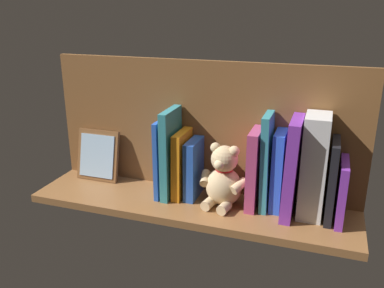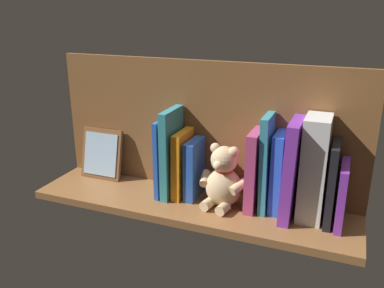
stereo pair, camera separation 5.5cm
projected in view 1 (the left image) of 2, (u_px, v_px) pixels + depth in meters
ground_plane at (192, 204)px, 119.28cm from camera, size 94.18×24.05×2.20cm
shelf_back_panel at (203, 127)px, 121.23cm from camera, size 94.18×1.50×39.43cm
book_0 at (342, 191)px, 105.83cm from camera, size 2.00×12.90×16.69cm
book_1 at (332, 181)px, 106.16cm from camera, size 1.90×12.12×21.80cm
dictionary_thick_white at (314, 167)px, 107.09cm from camera, size 6.38×10.92×27.99cm
book_2 at (292, 168)px, 107.62cm from camera, size 3.61×14.04×26.91cm
book_3 at (278, 171)px, 111.53cm from camera, size 3.00×9.48×22.36cm
book_4 at (267, 162)px, 111.37cm from camera, size 2.71×10.36×27.03cm
book_5 at (254, 169)px, 112.69cm from camera, size 2.82×11.26×22.42cm
teddy_bear at (224, 179)px, 114.47cm from camera, size 14.43×12.90×18.10cm
book_6 at (194, 169)px, 119.27cm from camera, size 3.07×10.51×17.49cm
book_7 at (182, 164)px, 119.58cm from camera, size 2.85×11.38×19.89cm
book_8 at (171, 153)px, 118.92cm from camera, size 2.28×12.65×26.28cm
book_9 at (163, 157)px, 120.34cm from camera, size 1.34×12.32×23.23cm
picture_frame_leaning at (98, 155)px, 131.94cm from camera, size 14.26×4.96×16.29cm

